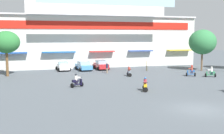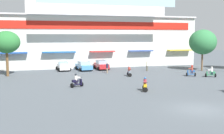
{
  "view_description": "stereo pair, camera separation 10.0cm",
  "coord_description": "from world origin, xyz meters",
  "views": [
    {
      "loc": [
        -12.79,
        -18.55,
        5.8
      ],
      "look_at": [
        -2.67,
        14.77,
        1.86
      ],
      "focal_mm": 44.76,
      "sensor_mm": 36.0,
      "label": 1
    },
    {
      "loc": [
        -12.69,
        -18.57,
        5.8
      ],
      "look_at": [
        -2.67,
        14.77,
        1.86
      ],
      "focal_mm": 44.76,
      "sensor_mm": 36.0,
      "label": 2
    }
  ],
  "objects": [
    {
      "name": "colonial_building",
      "position": [
        -0.0,
        36.98,
        8.51
      ],
      "size": [
        37.97,
        19.06,
        19.22
      ],
      "color": "silver",
      "rests_on": "ground"
    },
    {
      "name": "parked_car_2",
      "position": [
        -0.75,
        27.54,
        0.79
      ],
      "size": [
        2.3,
        4.37,
        1.59
      ],
      "color": "#B12328",
      "rests_on": "ground"
    },
    {
      "name": "scooter_rider_1",
      "position": [
        -1.07,
        8.06,
        0.6
      ],
      "size": [
        1.0,
        1.55,
        1.48
      ],
      "color": "black",
      "rests_on": "ground"
    },
    {
      "name": "scooter_rider_4",
      "position": [
        9.52,
        16.0,
        0.67
      ],
      "size": [
        1.41,
        0.96,
        1.6
      ],
      "color": "black",
      "rests_on": "ground"
    },
    {
      "name": "plaza_tree_0",
      "position": [
        -15.62,
        23.56,
        4.84
      ],
      "size": [
        3.8,
        3.31,
        6.45
      ],
      "color": "brown",
      "rests_on": "ground"
    },
    {
      "name": "parked_car_0",
      "position": [
        -7.22,
        27.76,
        0.75
      ],
      "size": [
        2.3,
        3.85,
        1.48
      ],
      "color": "silver",
      "rests_on": "ground"
    },
    {
      "name": "scooter_rider_5",
      "position": [
        11.74,
        14.53,
        0.6
      ],
      "size": [
        1.54,
        1.03,
        1.49
      ],
      "color": "black",
      "rests_on": "ground"
    },
    {
      "name": "scooter_rider_0",
      "position": [
        1.06,
        18.6,
        0.63
      ],
      "size": [
        0.75,
        1.42,
        1.54
      ],
      "color": "black",
      "rests_on": "ground"
    },
    {
      "name": "scooter_rider_3",
      "position": [
        -7.58,
        12.29,
        0.65
      ],
      "size": [
        1.54,
        1.11,
        1.56
      ],
      "color": "black",
      "rests_on": "ground"
    },
    {
      "name": "pedestrian_1",
      "position": [
        -1.08,
        22.65,
        0.95
      ],
      "size": [
        0.41,
        0.41,
        1.66
      ],
      "color": "#7F6C55",
      "rests_on": "ground"
    },
    {
      "name": "parked_car_1",
      "position": [
        -3.86,
        27.25,
        0.77
      ],
      "size": [
        2.65,
        4.56,
        1.53
      ],
      "color": "#4485C4",
      "rests_on": "ground"
    },
    {
      "name": "ground_plane",
      "position": [
        0.0,
        13.0,
        0.0
      ],
      "size": [
        128.0,
        128.0,
        0.0
      ],
      "primitive_type": "plane",
      "color": "#4D555B"
    },
    {
      "name": "plaza_tree_3",
      "position": [
        14.8,
        21.12,
        4.73
      ],
      "size": [
        4.51,
        4.29,
        6.78
      ],
      "color": "brown",
      "rests_on": "ground"
    },
    {
      "name": "pedestrian_0",
      "position": [
        5.86,
        23.24,
        0.92
      ],
      "size": [
        0.38,
        0.38,
        1.62
      ],
      "color": "#504C38",
      "rests_on": "ground"
    }
  ]
}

